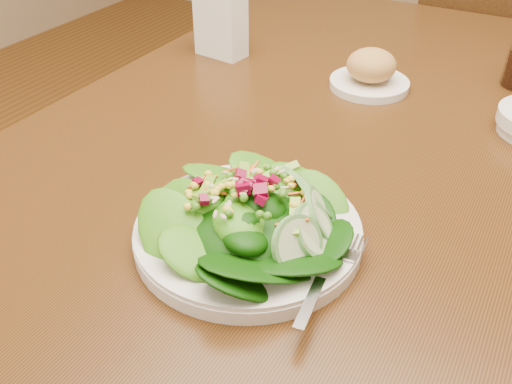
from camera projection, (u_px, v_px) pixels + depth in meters
dining_table at (324, 165)px, 1.04m from camera, size 0.90×1.40×0.75m
chair_far at (486, 73)px, 1.75m from camera, size 0.45×0.46×0.95m
salad_plate at (255, 223)px, 0.69m from camera, size 0.28×0.28×0.08m
bread_plate at (370, 72)px, 1.06m from camera, size 0.15×0.15×0.08m
napkin_holder at (221, 22)px, 1.17m from camera, size 0.11×0.07×0.13m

